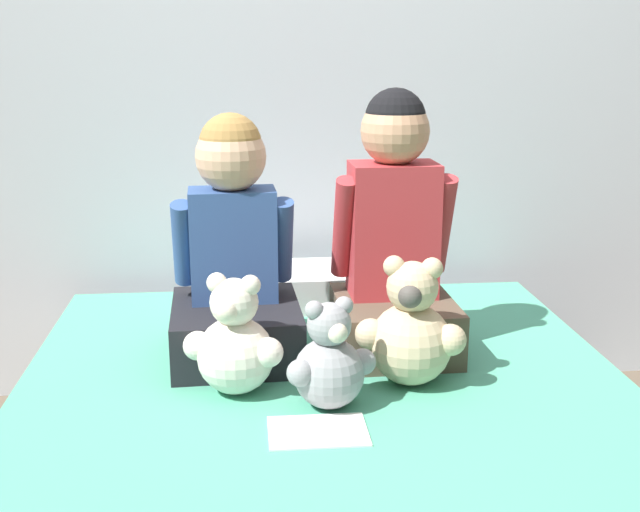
# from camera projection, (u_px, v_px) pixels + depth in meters

# --- Properties ---
(wall_behind_bed) EXTENTS (8.00, 0.06, 2.50)m
(wall_behind_bed) POSITION_uv_depth(u_px,v_px,m) (297.00, 25.00, 2.61)
(wall_behind_bed) COLOR silver
(wall_behind_bed) RESTS_ON ground_plane
(bed) EXTENTS (1.50, 1.98, 0.40)m
(bed) POSITION_uv_depth(u_px,v_px,m) (335.00, 504.00, 1.79)
(bed) COLOR brown
(bed) RESTS_ON ground_plane
(child_on_left) EXTENTS (0.34, 0.37, 0.63)m
(child_on_left) POSITION_uv_depth(u_px,v_px,m) (234.00, 260.00, 2.06)
(child_on_left) COLOR black
(child_on_left) RESTS_ON bed
(child_on_right) EXTENTS (0.32, 0.34, 0.69)m
(child_on_right) POSITION_uv_depth(u_px,v_px,m) (394.00, 242.00, 2.09)
(child_on_right) COLOR brown
(child_on_right) RESTS_ON bed
(teddy_bear_held_by_left_child) EXTENTS (0.23, 0.18, 0.29)m
(teddy_bear_held_by_left_child) POSITION_uv_depth(u_px,v_px,m) (235.00, 343.00, 1.86)
(teddy_bear_held_by_left_child) COLOR silver
(teddy_bear_held_by_left_child) RESTS_ON bed
(teddy_bear_held_by_right_child) EXTENTS (0.26, 0.20, 0.32)m
(teddy_bear_held_by_right_child) POSITION_uv_depth(u_px,v_px,m) (411.00, 331.00, 1.90)
(teddy_bear_held_by_right_child) COLOR #D1B78E
(teddy_bear_held_by_right_child) RESTS_ON bed
(teddy_bear_between_children) EXTENTS (0.21, 0.16, 0.26)m
(teddy_bear_between_children) POSITION_uv_depth(u_px,v_px,m) (329.00, 362.00, 1.78)
(teddy_bear_between_children) COLOR #939399
(teddy_bear_between_children) RESTS_ON bed
(pillow_at_headboard) EXTENTS (0.57, 0.27, 0.11)m
(pillow_at_headboard) POSITION_uv_depth(u_px,v_px,m) (305.00, 286.00, 2.52)
(pillow_at_headboard) COLOR white
(pillow_at_headboard) RESTS_ON bed
(sign_card) EXTENTS (0.21, 0.15, 0.00)m
(sign_card) POSITION_uv_depth(u_px,v_px,m) (318.00, 431.00, 1.69)
(sign_card) COLOR white
(sign_card) RESTS_ON bed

